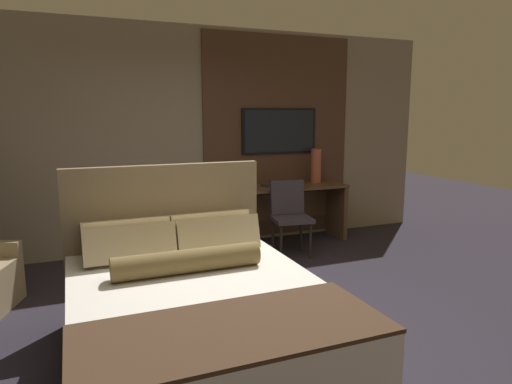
# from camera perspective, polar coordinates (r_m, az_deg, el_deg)

# --- Properties ---
(ground_plane) EXTENTS (16.00, 16.00, 0.00)m
(ground_plane) POSITION_cam_1_polar(r_m,az_deg,el_deg) (3.78, 0.09, -17.25)
(ground_plane) COLOR #28232D
(wall_back_tv_panel) EXTENTS (7.20, 0.09, 2.80)m
(wall_back_tv_panel) POSITION_cam_1_polar(r_m,az_deg,el_deg) (5.90, -8.08, 6.58)
(wall_back_tv_panel) COLOR gray
(wall_back_tv_panel) RESTS_ON ground_plane
(bed) EXTENTS (1.66, 2.13, 1.30)m
(bed) POSITION_cam_1_polar(r_m,az_deg,el_deg) (3.27, -7.60, -14.81)
(bed) COLOR #33281E
(bed) RESTS_ON ground_plane
(desk) EXTENTS (1.61, 0.54, 0.77)m
(desk) POSITION_cam_1_polar(r_m,az_deg,el_deg) (6.15, 3.73, -1.53)
(desk) COLOR brown
(desk) RESTS_ON ground_plane
(tv) EXTENTS (1.08, 0.04, 0.61)m
(tv) POSITION_cam_1_polar(r_m,az_deg,el_deg) (6.23, 2.93, 7.62)
(tv) COLOR black
(desk_chair) EXTENTS (0.52, 0.52, 0.91)m
(desk_chair) POSITION_cam_1_polar(r_m,az_deg,el_deg) (5.61, 4.20, -2.33)
(desk_chair) COLOR #38333D
(desk_chair) RESTS_ON ground_plane
(vase_tall) EXTENTS (0.14, 0.14, 0.47)m
(vase_tall) POSITION_cam_1_polar(r_m,az_deg,el_deg) (6.35, 7.51, 3.26)
(vase_tall) COLOR #B2563D
(vase_tall) RESTS_ON desk
(book) EXTENTS (0.25, 0.21, 0.03)m
(book) POSITION_cam_1_polar(r_m,az_deg,el_deg) (6.04, 1.85, 0.90)
(book) COLOR #332D28
(book) RESTS_ON desk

